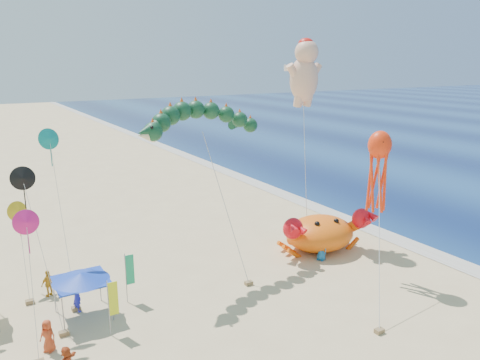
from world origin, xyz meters
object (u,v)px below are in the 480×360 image
at_px(crab_inflatable, 321,232).
at_px(dragon_kite, 200,124).
at_px(octopus_kite, 378,166).
at_px(canopy_blue, 81,277).
at_px(cherub_kite, 305,71).

xyz_separation_m(crab_inflatable, dragon_kite, (-9.10, 2.28, 8.75)).
relative_size(octopus_kite, canopy_blue, 3.15).
bearing_deg(cherub_kite, dragon_kite, -171.54).
bearing_deg(canopy_blue, crab_inflatable, 1.86).
relative_size(dragon_kite, cherub_kite, 0.71).
bearing_deg(crab_inflatable, octopus_kite, -89.67).
height_order(crab_inflatable, dragon_kite, dragon_kite).
bearing_deg(crab_inflatable, cherub_kite, 76.35).
height_order(cherub_kite, canopy_blue, cherub_kite).
bearing_deg(octopus_kite, cherub_kite, 84.41).
relative_size(crab_inflatable, dragon_kite, 0.66).
bearing_deg(cherub_kite, canopy_blue, -167.15).
relative_size(dragon_kite, canopy_blue, 3.58).
distance_m(crab_inflatable, octopus_kite, 8.21).
distance_m(dragon_kite, octopus_kite, 12.10).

